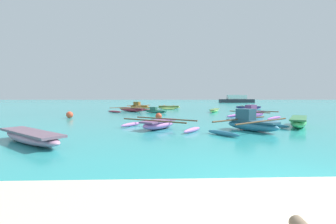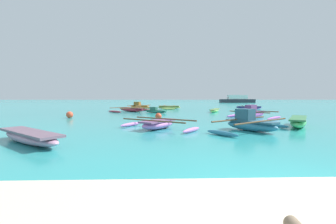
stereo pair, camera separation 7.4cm
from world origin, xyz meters
The scene contains 15 objects.
ground_plane centered at (0.00, 0.00, 0.00)m, with size 240.00×240.00×0.00m.
moored_boat_0 centered at (3.31, 20.69, 0.18)m, with size 1.97×3.45×0.32m.
moored_boat_1 centered at (-2.93, 19.27, 0.21)m, with size 2.29×1.80×0.59m.
moored_boat_2 centered at (5.01, 8.85, 0.28)m, with size 2.62×3.38×0.50m.
moored_boat_3 centered at (1.79, 7.44, 0.34)m, with size 4.54×3.91×1.03m.
moored_boat_4 centered at (4.54, 13.71, 0.32)m, with size 4.10×4.13×1.00m.
moored_boat_5 centered at (-5.37, 27.49, 0.30)m, with size 3.47×4.09×0.93m.
moored_boat_6 centered at (-1.33, 26.62, 0.24)m, with size 3.01×3.58×0.49m.
moored_boat_7 centered at (-5.66, 21.51, 0.22)m, with size 4.82×4.76×0.47m.
moored_boat_8 centered at (9.46, 26.90, 0.18)m, with size 3.41×3.45×0.39m.
moored_boat_9 centered at (-6.98, 4.86, 0.24)m, with size 3.44×3.04×0.42m.
moored_boat_10 centered at (-2.56, 8.20, 0.24)m, with size 4.11×3.54×0.50m.
mooring_buoy_0 centered at (-9.32, 14.12, 0.25)m, with size 0.51×0.51×0.51m.
mooring_buoy_2 centered at (-2.60, 12.95, 0.23)m, with size 0.46×0.46×0.46m.
distant_ferry centered at (18.66, 58.36, 0.85)m, with size 9.44×2.08×2.08m.
Camera 2 is at (-2.43, -2.98, 1.61)m, focal length 24.00 mm.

